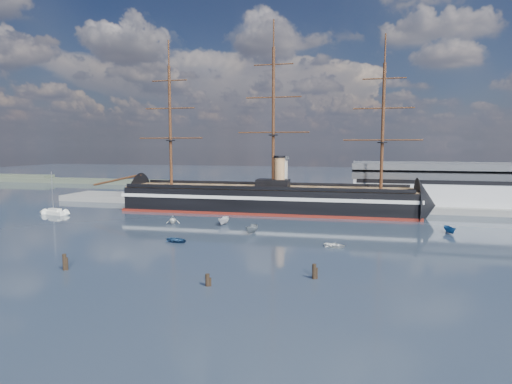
# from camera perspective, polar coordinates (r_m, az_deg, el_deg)

# --- Properties ---
(ground) EXTENTS (600.00, 600.00, 0.00)m
(ground) POSITION_cam_1_polar(r_m,az_deg,el_deg) (114.51, -1.28, -4.16)
(ground) COLOR #223243
(ground) RESTS_ON ground
(quay) EXTENTS (180.00, 18.00, 2.00)m
(quay) POSITION_cam_1_polar(r_m,az_deg,el_deg) (147.43, 6.18, -1.85)
(quay) COLOR slate
(quay) RESTS_ON ground
(warehouse) EXTENTS (63.00, 21.00, 11.60)m
(warehouse) POSITION_cam_1_polar(r_m,az_deg,el_deg) (151.84, 24.68, 0.88)
(warehouse) COLOR #B7BABC
(warehouse) RESTS_ON ground
(quay_tower) EXTENTS (5.00, 5.00, 15.00)m
(quay_tower) POSITION_cam_1_polar(r_m,az_deg,el_deg) (144.54, 3.31, 1.91)
(quay_tower) COLOR silver
(quay_tower) RESTS_ON ground
(shoreline) EXTENTS (120.00, 10.00, 4.00)m
(shoreline) POSITION_cam_1_polar(r_m,az_deg,el_deg) (265.27, -25.63, 1.49)
(shoreline) COLOR #3F4C38
(shoreline) RESTS_ON ground
(warship) EXTENTS (113.12, 18.95, 53.94)m
(warship) POSITION_cam_1_polar(r_m,az_deg,el_deg) (133.21, 0.71, -0.93)
(warship) COLOR black
(warship) RESTS_ON ground
(sailboat) EXTENTS (8.40, 4.50, 12.90)m
(sailboat) POSITION_cam_1_polar(r_m,az_deg,el_deg) (141.78, -25.24, -2.41)
(sailboat) COLOR white
(sailboat) RESTS_ON ground
(motorboat_a) EXTENTS (6.32, 2.63, 2.48)m
(motorboat_a) POSITION_cam_1_polar(r_m,az_deg,el_deg) (112.47, -4.30, -4.37)
(motorboat_a) COLOR silver
(motorboat_a) RESTS_ON ground
(motorboat_b) EXTENTS (2.09, 3.36, 1.46)m
(motorboat_b) POSITION_cam_1_polar(r_m,az_deg,el_deg) (93.82, -10.49, -6.61)
(motorboat_b) COLOR navy
(motorboat_b) RESTS_ON ground
(motorboat_c) EXTENTS (6.50, 3.26, 2.49)m
(motorboat_c) POSITION_cam_1_polar(r_m,az_deg,el_deg) (101.11, -0.58, -5.56)
(motorboat_c) COLOR slate
(motorboat_c) RESTS_ON ground
(motorboat_d) EXTENTS (7.19, 5.25, 2.42)m
(motorboat_d) POSITION_cam_1_polar(r_m,az_deg,el_deg) (115.75, -11.02, -4.16)
(motorboat_d) COLOR white
(motorboat_d) RESTS_ON ground
(motorboat_e) EXTENTS (1.75, 2.91, 1.27)m
(motorboat_e) POSITION_cam_1_polar(r_m,az_deg,el_deg) (89.34, 10.45, -7.26)
(motorboat_e) COLOR white
(motorboat_e) RESTS_ON ground
(motorboat_f) EXTENTS (5.70, 3.40, 2.14)m
(motorboat_f) POSITION_cam_1_polar(r_m,az_deg,el_deg) (110.95, 24.43, -5.07)
(motorboat_f) COLOR #1D4F86
(motorboat_f) RESTS_ON ground
(piling_near_left) EXTENTS (0.64, 0.64, 3.45)m
(piling_near_left) POSITION_cam_1_polar(r_m,az_deg,el_deg) (79.20, -24.13, -9.47)
(piling_near_left) COLOR black
(piling_near_left) RESTS_ON ground
(piling_near_mid) EXTENTS (0.64, 0.64, 2.54)m
(piling_near_mid) POSITION_cam_1_polar(r_m,az_deg,el_deg) (65.11, -6.49, -12.35)
(piling_near_mid) COLOR black
(piling_near_mid) RESTS_ON ground
(piling_near_right) EXTENTS (0.64, 0.64, 3.08)m
(piling_near_right) POSITION_cam_1_polar(r_m,az_deg,el_deg) (68.55, 7.74, -11.40)
(piling_near_right) COLOR black
(piling_near_right) RESTS_ON ground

